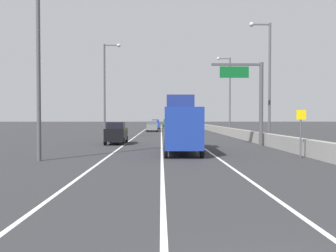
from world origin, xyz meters
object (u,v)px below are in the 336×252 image
Objects in this scene: overhead_sign_gantry at (253,93)px; car_green_0 at (167,123)px; lamp_post_right_second at (267,75)px; box_truck at (181,125)px; car_gray_2 at (152,126)px; car_yellow_4 at (171,127)px; car_blue_1 at (156,124)px; car_silver_5 at (153,125)px; speed_advisory_sign at (301,130)px; car_black_3 at (116,133)px; lamp_post_right_third at (228,91)px; lamp_post_left_mid at (106,85)px; lamp_post_left_near at (42,46)px.

car_green_0 is (-6.72, 67.09, -3.67)m from overhead_sign_gantry.
lamp_post_right_second is 12.89m from box_truck.
car_yellow_4 reaches higher than car_gray_2.
box_truck is (2.73, -52.13, 0.89)m from car_blue_1.
lamp_post_right_second is 26.01m from car_yellow_4.
car_green_0 is at bearing 95.72° from overhead_sign_gantry.
lamp_post_right_second is 2.80× the size of car_silver_5.
speed_advisory_sign is at bearing -79.91° from car_blue_1.
car_green_0 is at bearing 83.70° from car_silver_5.
overhead_sign_gantry is at bearing -10.10° from car_black_3.
lamp_post_left_mid is (-17.20, -9.27, 0.00)m from lamp_post_right_third.
lamp_post_right_second is 38.00m from car_silver_5.
overhead_sign_gantry is 1.72× the size of car_black_3.
car_green_0 is at bearing 97.75° from lamp_post_right_second.
lamp_post_left_near is 22.91m from lamp_post_left_mid.
lamp_post_right_third is at bearing 71.92° from box_truck.
speed_advisory_sign reaches higher than car_black_3.
box_truck reaches higher than car_gray_2.
car_blue_1 is 44.46m from car_black_3.
lamp_post_right_second is 15.70m from car_black_3.
car_gray_2 is 6.08m from car_yellow_4.
car_green_0 is (8.46, 77.64, -5.61)m from lamp_post_left_near.
car_gray_2 is (-3.17, -35.57, -0.11)m from car_green_0.
lamp_post_right_second reaches higher than car_black_3.
car_yellow_4 is (-8.66, 4.78, -5.64)m from lamp_post_right_third.
car_silver_5 is (2.67, 35.91, -0.05)m from car_black_3.
car_green_0 is at bearing 83.78° from lamp_post_left_near.
overhead_sign_gantry is at bearing 34.82° from lamp_post_left_near.
box_truck is (5.77, -7.78, 0.91)m from car_black_3.
overhead_sign_gantry reaches higher than speed_advisory_sign.
car_silver_5 is at bearing 102.26° from speed_advisory_sign.
lamp_post_left_near is 14.22m from car_black_3.
speed_advisory_sign is 0.25× the size of lamp_post_right_second.
speed_advisory_sign reaches higher than car_blue_1.
lamp_post_left_mid is 20.29m from box_truck.
lamp_post_right_third and lamp_post_left_near have the same top height.
lamp_post_right_second and lamp_post_right_third have the same top height.
car_silver_5 is 43.81m from box_truck.
lamp_post_right_second reaches higher than box_truck.
lamp_post_right_second reaches higher than overhead_sign_gantry.
overhead_sign_gantry is 39.59m from car_silver_5.
lamp_post_right_second is at bearing 50.72° from overhead_sign_gantry.
overhead_sign_gantry is 0.64× the size of lamp_post_right_third.
car_black_3 is at bearing -94.26° from car_silver_5.
car_green_0 is (-8.79, 64.55, -5.61)m from lamp_post_right_second.
overhead_sign_gantry is 67.52m from car_green_0.
overhead_sign_gantry is 0.64× the size of lamp_post_left_mid.
car_silver_5 is at bearing 125.90° from lamp_post_right_third.
speed_advisory_sign is 56.95m from car_blue_1.
car_blue_1 is at bearing 101.57° from overhead_sign_gantry.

